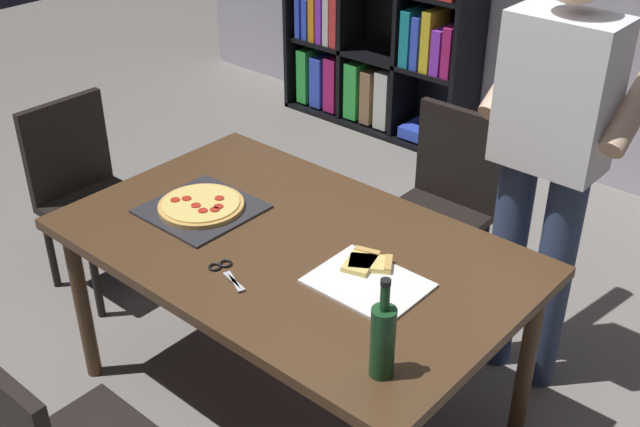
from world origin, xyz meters
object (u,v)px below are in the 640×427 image
dining_table (292,259)px  chair_left_end (85,185)px  kitchen_scissors (225,271)px  chair_far_side (443,197)px  pepperoni_pizza_on_tray (201,207)px  wine_bottle (383,340)px  person_serving_pizza (550,151)px

dining_table → chair_left_end: size_ratio=1.83×
chair_left_end → kitchen_scissors: chair_left_end is taller
chair_left_end → dining_table: bearing=0.0°
chair_far_side → pepperoni_pizza_on_tray: (-0.41, -1.05, 0.25)m
wine_bottle → kitchen_scissors: bearing=175.7°
kitchen_scissors → dining_table: bearing=81.8°
chair_far_side → person_serving_pizza: 0.77m
dining_table → chair_far_side: chair_far_side is taller
chair_far_side → dining_table: bearing=-90.0°
chair_far_side → wine_bottle: wine_bottle is taller
chair_left_end → pepperoni_pizza_on_tray: chair_left_end is taller
chair_left_end → person_serving_pizza: person_serving_pizza is taller
person_serving_pizza → kitchen_scissors: bearing=-119.5°
pepperoni_pizza_on_tray → dining_table: bearing=8.3°
chair_far_side → kitchen_scissors: bearing=-91.8°
person_serving_pizza → chair_left_end: bearing=-157.5°
pepperoni_pizza_on_tray → chair_left_end: bearing=176.2°
pepperoni_pizza_on_tray → chair_far_side: bearing=68.9°
kitchen_scissors → person_serving_pizza: bearing=60.5°
dining_table → chair_left_end: 1.32m
dining_table → wine_bottle: 0.75m
chair_far_side → chair_left_end: 1.64m
dining_table → chair_far_side: 1.01m
chair_far_side → pepperoni_pizza_on_tray: 1.16m
chair_left_end → person_serving_pizza: 2.08m
dining_table → person_serving_pizza: person_serving_pizza is taller
chair_left_end → kitchen_scissors: size_ratio=4.54×
pepperoni_pizza_on_tray → wine_bottle: wine_bottle is taller
pepperoni_pizza_on_tray → kitchen_scissors: size_ratio=1.93×
kitchen_scissors → chair_far_side: bearing=88.2°
dining_table → kitchen_scissors: bearing=-98.2°
person_serving_pizza → pepperoni_pizza_on_tray: bearing=-139.1°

